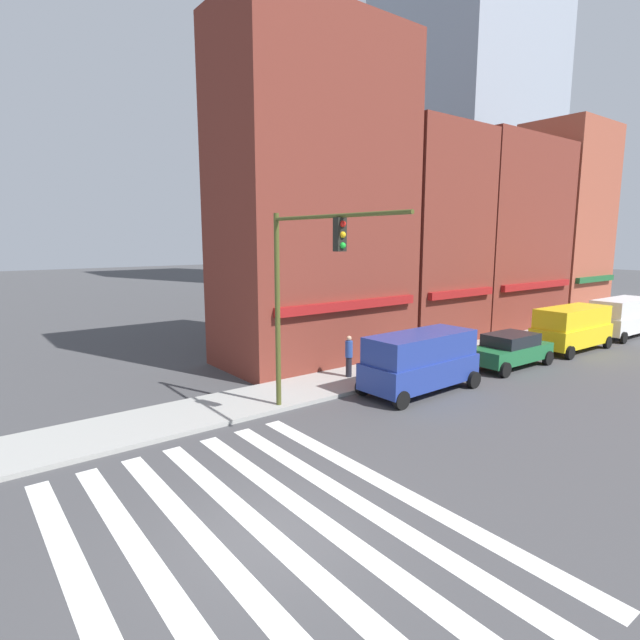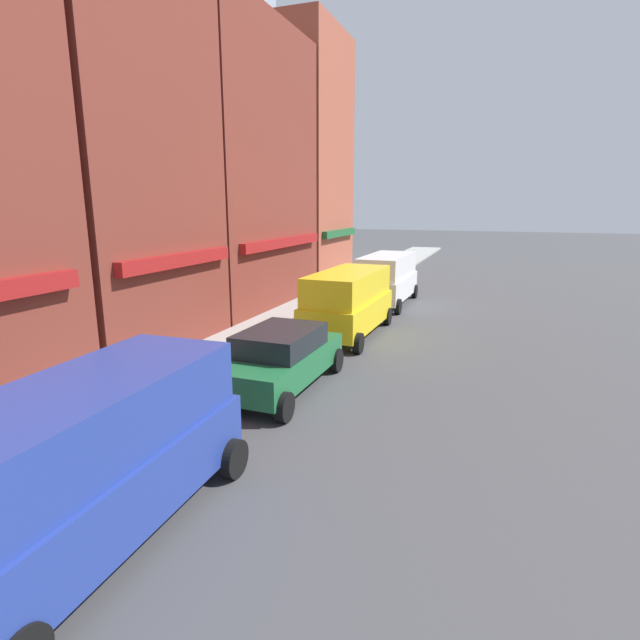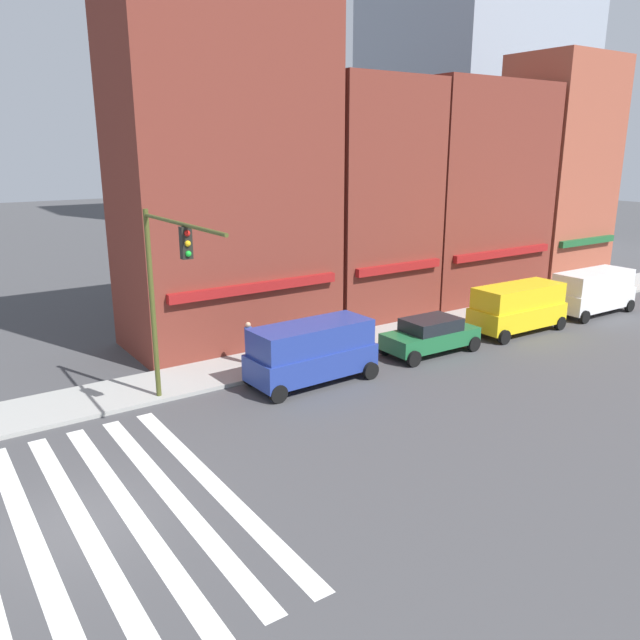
% 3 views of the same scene
% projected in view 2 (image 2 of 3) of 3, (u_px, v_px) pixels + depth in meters
% --- Properties ---
extents(storefront_row, '(31.77, 5.30, 15.72)m').
position_uv_depth(storefront_row, '(155.00, 138.00, 17.64)').
color(storefront_row, maroon).
rests_on(storefront_row, ground_plane).
extents(van_blue, '(5.06, 2.22, 2.34)m').
position_uv_depth(van_blue, '(91.00, 454.00, 6.88)').
color(van_blue, navy).
rests_on(van_blue, ground_plane).
extents(sedan_green, '(4.43, 2.02, 1.59)m').
position_uv_depth(sedan_green, '(281.00, 358.00, 12.70)').
color(sedan_green, '#1E6638').
rests_on(sedan_green, ground_plane).
extents(van_yellow, '(5.05, 2.22, 2.34)m').
position_uv_depth(van_yellow, '(348.00, 300.00, 17.92)').
color(van_yellow, yellow).
rests_on(van_yellow, ground_plane).
extents(van_white, '(5.02, 2.22, 2.34)m').
position_uv_depth(van_white, '(387.00, 277.00, 23.61)').
color(van_white, white).
rests_on(van_white, ground_plane).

